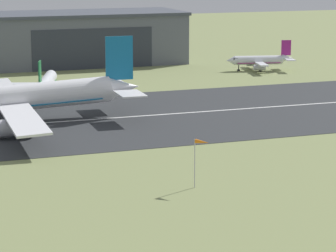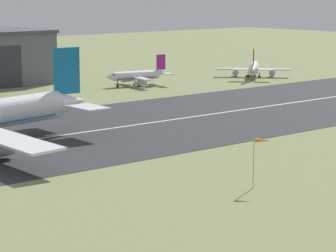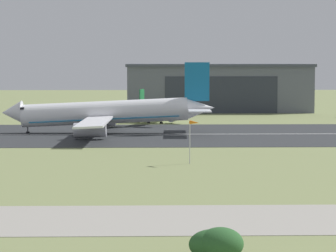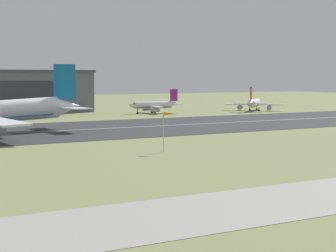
{
  "view_description": "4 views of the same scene",
  "coord_description": "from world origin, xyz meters",
  "px_view_note": "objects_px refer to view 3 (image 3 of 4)",
  "views": [
    {
      "loc": [
        -45.69,
        -36.14,
        31.7
      ],
      "look_at": [
        -7.75,
        70.19,
        7.27
      ],
      "focal_mm": 85.0,
      "sensor_mm": 36.0,
      "label": 1
    },
    {
      "loc": [
        -83.54,
        -9.68,
        26.92
      ],
      "look_at": [
        -11.42,
        74.61,
        7.54
      ],
      "focal_mm": 85.0,
      "sensor_mm": 36.0,
      "label": 2
    },
    {
      "loc": [
        -13.23,
        -63.09,
        16.56
      ],
      "look_at": [
        -9.86,
        70.49,
        5.38
      ],
      "focal_mm": 85.0,
      "sensor_mm": 36.0,
      "label": 3
    },
    {
      "loc": [
        -66.57,
        -32.84,
        13.23
      ],
      "look_at": [
        -7.96,
        58.88,
        4.81
      ],
      "focal_mm": 70.0,
      "sensor_mm": 36.0,
      "label": 4
    }
  ],
  "objects_px": {
    "airplane_parked_east": "(155,113)",
    "shrub_clump": "(218,245)",
    "windsock_pole": "(194,126)",
    "airplane_landing": "(106,113)"
  },
  "relations": [
    {
      "from": "airplane_parked_east",
      "to": "windsock_pole",
      "type": "xyz_separation_m",
      "value": [
        5.56,
        -81.12,
        3.32
      ]
    },
    {
      "from": "airplane_landing",
      "to": "windsock_pole",
      "type": "relative_size",
      "value": 8.57
    },
    {
      "from": "airplane_landing",
      "to": "shrub_clump",
      "type": "relative_size",
      "value": 13.09
    },
    {
      "from": "windsock_pole",
      "to": "airplane_landing",
      "type": "bearing_deg",
      "value": 107.34
    },
    {
      "from": "airplane_parked_east",
      "to": "windsock_pole",
      "type": "distance_m",
      "value": 81.38
    },
    {
      "from": "airplane_parked_east",
      "to": "shrub_clump",
      "type": "xyz_separation_m",
      "value": [
        4.05,
        -141.28,
        -1.61
      ]
    },
    {
      "from": "airplane_landing",
      "to": "windsock_pole",
      "type": "distance_m",
      "value": 55.75
    },
    {
      "from": "airplane_landing",
      "to": "airplane_parked_east",
      "type": "xyz_separation_m",
      "value": [
        11.05,
        27.92,
        -1.72
      ]
    },
    {
      "from": "airplane_parked_east",
      "to": "airplane_landing",
      "type": "bearing_deg",
      "value": -111.59
    },
    {
      "from": "shrub_clump",
      "to": "airplane_landing",
      "type": "bearing_deg",
      "value": 97.59
    }
  ]
}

